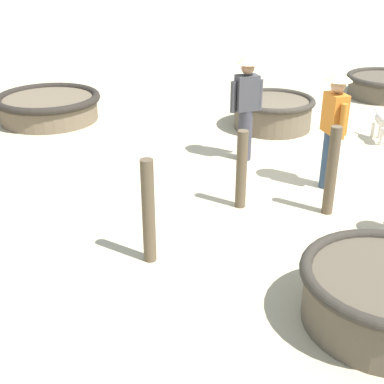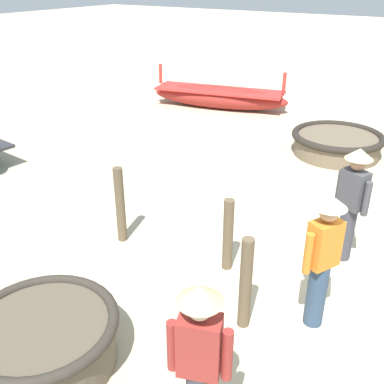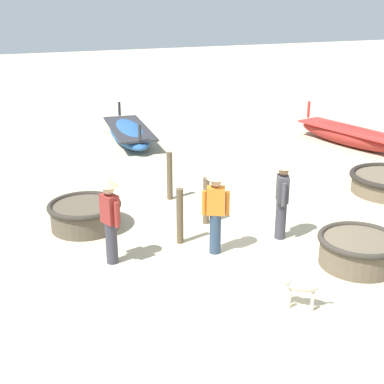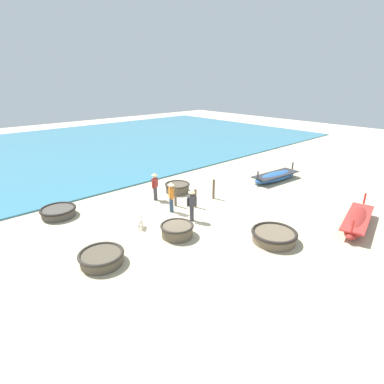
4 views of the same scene
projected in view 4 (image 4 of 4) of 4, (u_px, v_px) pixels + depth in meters
The scene contains 16 objects.
ground_plane at pixel (174, 219), 15.30m from camera, with size 80.00×80.00×0.00m, color #C6B793.
sea at pixel (85, 146), 31.49m from camera, with size 28.00×52.00×0.10m, color teal.
coracle_nearest at pixel (274, 236), 13.16m from camera, with size 2.01×2.01×0.51m.
coracle_far_left at pixel (58, 212), 15.58m from camera, with size 1.80×1.80×0.48m.
coracle_upturned at pixel (177, 230), 13.60m from camera, with size 1.53×1.53×0.58m.
coracle_weathered at pixel (177, 187), 18.88m from camera, with size 1.58×1.58×0.57m.
coracle_tilted at pixel (101, 257), 11.58m from camera, with size 1.76×1.76×0.49m.
long_boat_blue_hull at pixel (275, 176), 21.04m from camera, with size 1.57×4.19×1.01m.
long_boat_green_hull at pixel (357, 221), 14.39m from camera, with size 1.83×4.23×1.17m.
fisherman_crouching at pixel (192, 203), 14.86m from camera, with size 0.36×0.49×1.67m.
fisherman_standing_right at pixel (155, 185), 17.43m from camera, with size 0.36×0.50×1.67m.
fisherman_hauling at pixel (171, 195), 15.85m from camera, with size 0.48×0.36×1.67m.
dog at pixel (140, 221), 14.33m from camera, with size 0.59×0.47×0.55m.
mooring_post_inland at pixel (175, 196), 16.73m from camera, with size 0.14×0.14×1.17m, color brown.
mooring_post_mid_beach at pixel (214, 189), 17.78m from camera, with size 0.14×0.14×1.19m, color brown.
mooring_post_shoreline at pixel (195, 198), 16.58m from camera, with size 0.14×0.14×1.05m, color brown.
Camera 4 is at (10.84, -8.59, 6.76)m, focal length 28.00 mm.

